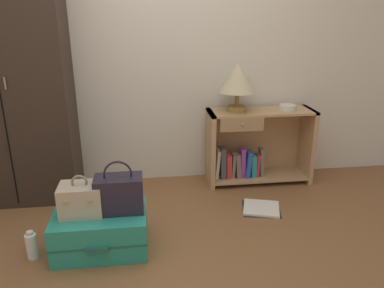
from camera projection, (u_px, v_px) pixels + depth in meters
ground_plane at (162, 273)px, 2.35m from camera, size 9.00×9.00×0.00m
back_wall at (149, 41)px, 3.32m from camera, size 6.40×0.10×2.60m
wardrobe at (8, 78)px, 2.99m from camera, size 0.93×0.47×2.09m
bookshelf at (254, 148)px, 3.54m from camera, size 0.97×0.34×0.70m
table_lamp at (238, 79)px, 3.28m from camera, size 0.33×0.33×0.43m
bowl at (287, 107)px, 3.42m from camera, size 0.15×0.15×0.05m
suitcase_large at (101, 230)px, 2.56m from camera, size 0.62×0.45×0.28m
train_case at (81, 199)px, 2.46m from camera, size 0.27×0.21×0.28m
handbag at (119, 193)px, 2.49m from camera, size 0.32×0.18×0.36m
bottle at (32, 246)px, 2.47m from camera, size 0.07×0.07×0.20m
open_book_on_floor at (261, 208)px, 3.10m from camera, size 0.36×0.34×0.02m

